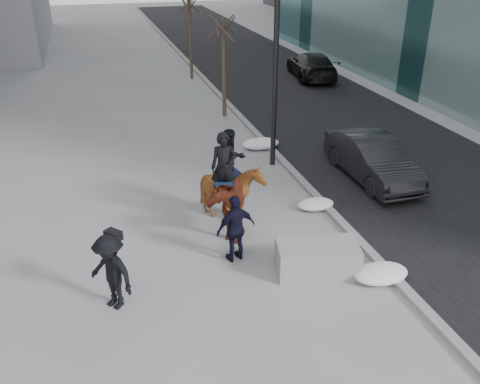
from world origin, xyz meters
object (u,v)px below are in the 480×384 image
object	(u,v)px
mounted_left	(226,197)
planter	(317,258)
car_near	(372,158)
mounted_right	(232,185)

from	to	relation	value
mounted_left	planter	bearing A→B (deg)	-58.12
planter	car_near	size ratio (longest dim) A/B	0.44
mounted_right	car_near	bearing A→B (deg)	13.92
mounted_left	mounted_right	size ratio (longest dim) A/B	1.05
planter	mounted_left	bearing A→B (deg)	121.88
mounted_right	planter	bearing A→B (deg)	-68.93
planter	mounted_right	xyz separation A→B (m)	(-1.20, 3.13, 0.67)
car_near	mounted_left	size ratio (longest dim) A/B	1.57
planter	mounted_left	xyz separation A→B (m)	(-1.56, 2.51, 0.65)
planter	mounted_right	size ratio (longest dim) A/B	0.73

